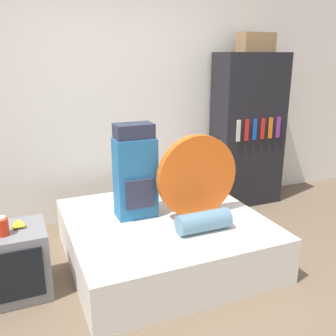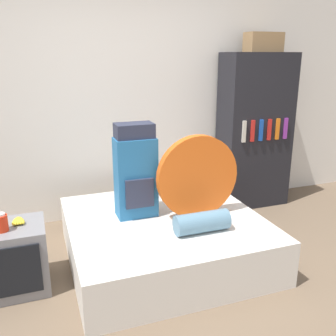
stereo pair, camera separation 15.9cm
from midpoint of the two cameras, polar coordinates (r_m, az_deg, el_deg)
The scene contains 11 objects.
ground_plane at distance 2.95m, azimuth 3.43°, elevation -19.73°, with size 16.00×16.00×0.00m, color brown.
wall_back at distance 4.11m, azimuth -6.39°, elevation 10.37°, with size 8.00×0.05×2.60m.
bed at distance 3.39m, azimuth 0.79°, elevation -10.55°, with size 1.64×1.59×0.39m.
backpack at distance 3.23m, azimuth -3.56°, elevation -0.66°, with size 0.35×0.24×0.82m.
tent_bag at distance 3.23m, azimuth 5.91°, elevation -1.33°, with size 0.73×0.08×0.73m.
sleeping_roll at distance 3.04m, azimuth 6.70°, elevation -8.22°, with size 0.45×0.17×0.17m.
television at distance 3.15m, azimuth -21.32°, elevation -12.74°, with size 0.52×0.46×0.53m.
canister at distance 2.96m, azimuth -22.66°, elevation -7.72°, with size 0.09×0.09×0.14m.
banana_bunch at distance 3.06m, azimuth -20.47°, elevation -7.55°, with size 0.11×0.14×0.04m.
bookshelf at distance 4.55m, azimuth 14.03°, elevation 5.41°, with size 0.82×0.43×1.79m.
cardboard_box at distance 4.52m, azimuth 15.37°, elevation 18.00°, with size 0.41×0.21×0.21m.
Camera 2 is at (-0.89, -2.19, 1.76)m, focal length 40.00 mm.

